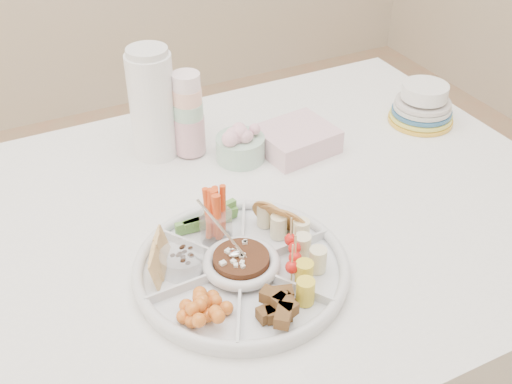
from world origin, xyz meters
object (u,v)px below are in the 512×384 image
plate_stack (423,103)px  thermos (152,102)px  party_tray (241,266)px  dining_table (221,350)px

plate_stack → thermos: bearing=166.0°
party_tray → thermos: 0.47m
dining_table → party_tray: 0.43m
dining_table → party_tray: bearing=-97.2°
thermos → plate_stack: thermos is taller
party_tray → thermos: (0.01, 0.46, 0.11)m
thermos → party_tray: bearing=-90.7°
dining_table → thermos: thermos is taller
dining_table → party_tray: party_tray is taller
dining_table → party_tray: size_ratio=4.00×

